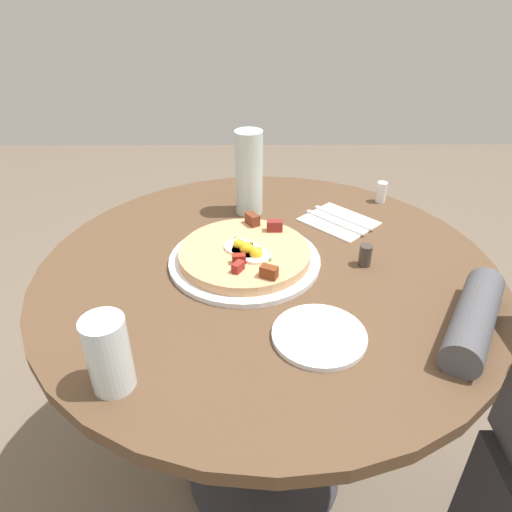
% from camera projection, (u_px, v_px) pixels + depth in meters
% --- Properties ---
extents(ground_plane, '(6.00, 6.00, 0.00)m').
position_uv_depth(ground_plane, '(264.00, 468.00, 1.44)').
color(ground_plane, '#6B5B4C').
extents(dining_table, '(1.01, 1.01, 0.75)m').
position_uv_depth(dining_table, '(266.00, 326.00, 1.14)').
color(dining_table, brown).
rests_on(dining_table, ground_plane).
extents(pizza_plate, '(0.34, 0.34, 0.01)m').
position_uv_depth(pizza_plate, '(245.00, 260.00, 1.05)').
color(pizza_plate, white).
rests_on(pizza_plate, dining_table).
extents(breakfast_pizza, '(0.29, 0.29, 0.05)m').
position_uv_depth(breakfast_pizza, '(245.00, 253.00, 1.04)').
color(breakfast_pizza, tan).
rests_on(breakfast_pizza, pizza_plate).
extents(bread_plate, '(0.17, 0.17, 0.01)m').
position_uv_depth(bread_plate, '(319.00, 335.00, 0.84)').
color(bread_plate, white).
rests_on(bread_plate, dining_table).
extents(napkin, '(0.22, 0.22, 0.00)m').
position_uv_depth(napkin, '(339.00, 221.00, 1.21)').
color(napkin, white).
rests_on(napkin, dining_table).
extents(fork, '(0.14, 0.13, 0.00)m').
position_uv_depth(fork, '(335.00, 222.00, 1.20)').
color(fork, silver).
rests_on(fork, napkin).
extents(knife, '(0.14, 0.13, 0.00)m').
position_uv_depth(knife, '(343.00, 218.00, 1.22)').
color(knife, silver).
rests_on(knife, napkin).
extents(water_glass, '(0.07, 0.07, 0.13)m').
position_uv_depth(water_glass, '(108.00, 354.00, 0.71)').
color(water_glass, silver).
rests_on(water_glass, dining_table).
extents(water_bottle, '(0.07, 0.07, 0.22)m').
position_uv_depth(water_bottle, '(249.00, 173.00, 1.21)').
color(water_bottle, silver).
rests_on(water_bottle, dining_table).
extents(salt_shaker, '(0.03, 0.03, 0.06)m').
position_uv_depth(salt_shaker, '(381.00, 192.00, 1.30)').
color(salt_shaker, white).
rests_on(salt_shaker, dining_table).
extents(pepper_shaker, '(0.03, 0.03, 0.05)m').
position_uv_depth(pepper_shaker, '(365.00, 256.00, 1.03)').
color(pepper_shaker, '#3F3833').
rests_on(pepper_shaker, dining_table).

